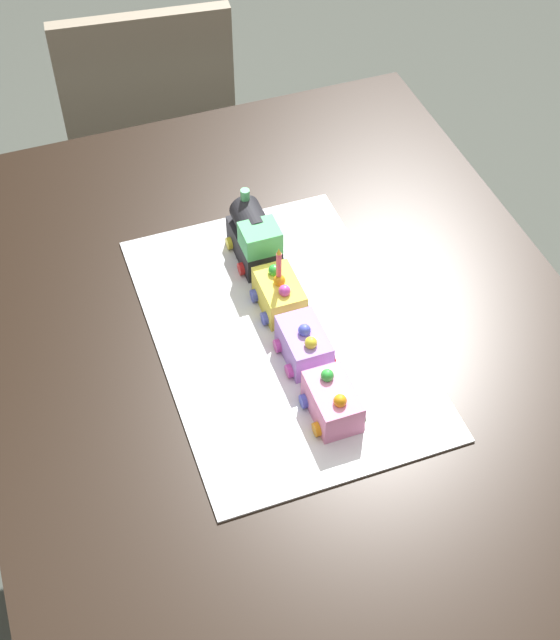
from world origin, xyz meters
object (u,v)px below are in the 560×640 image
object	(u,v)px
cake_locomotive	(254,237)
cake_car_flatbed_bubblegum	(333,402)
cake_car_tanker_lavender	(305,345)
chair	(150,132)
birthday_candle	(279,262)
dining_table	(295,399)
cake_car_gondola_lemon	(279,294)

from	to	relation	value
cake_locomotive	cake_car_flatbed_bubblegum	world-z (taller)	cake_locomotive
cake_car_tanker_lavender	cake_car_flatbed_bubblegum	size ratio (longest dim) A/B	1.00
chair	birthday_candle	bearing A→B (deg)	97.54
dining_table	chair	xyz separation A→B (m)	(-1.03, -0.01, -0.16)
dining_table	cake_car_flatbed_bubblegum	bearing A→B (deg)	6.04
dining_table	birthday_candle	world-z (taller)	birthday_candle
cake_car_tanker_lavender	dining_table	bearing A→B (deg)	-103.25
chair	cake_car_flatbed_bubblegum	world-z (taller)	chair
cake_car_flatbed_bubblegum	birthday_candle	distance (m)	0.25
cake_car_gondola_lemon	cake_car_flatbed_bubblegum	xyz separation A→B (m)	(0.24, 0.00, -0.00)
cake_locomotive	cake_car_flatbed_bubblegum	xyz separation A→B (m)	(0.36, 0.00, -0.02)
dining_table	cake_locomotive	world-z (taller)	cake_locomotive
birthday_candle	dining_table	bearing A→B (deg)	-6.19
dining_table	cake_car_flatbed_bubblegum	world-z (taller)	cake_car_flatbed_bubblegum
cake_locomotive	cake_car_gondola_lemon	bearing A→B (deg)	0.00
cake_car_tanker_lavender	birthday_candle	xyz separation A→B (m)	(-0.12, -0.00, 0.07)
cake_locomotive	cake_car_gondola_lemon	xyz separation A→B (m)	(0.13, 0.00, -0.02)
dining_table	birthday_candle	distance (m)	0.24
cake_locomotive	birthday_candle	distance (m)	0.14
chair	cake_car_gondola_lemon	xyz separation A→B (m)	(0.92, 0.02, 0.30)
cake_car_flatbed_bubblegum	cake_car_gondola_lemon	bearing A→B (deg)	180.00
cake_car_flatbed_bubblegum	chair	bearing A→B (deg)	-179.00
cake_locomotive	cake_car_gondola_lemon	size ratio (longest dim) A/B	1.40
chair	cake_car_flatbed_bubblegum	bearing A→B (deg)	97.28
dining_table	cake_car_gondola_lemon	world-z (taller)	cake_car_gondola_lemon
dining_table	cake_locomotive	distance (m)	0.29
chair	cake_car_flatbed_bubblegum	size ratio (longest dim) A/B	8.60
chair	birthday_candle	xyz separation A→B (m)	(0.92, 0.02, 0.37)
cake_car_tanker_lavender	chair	bearing A→B (deg)	-178.89
dining_table	cake_car_gondola_lemon	xyz separation A→B (m)	(-0.12, 0.01, 0.14)
dining_table	birthday_candle	size ratio (longest dim) A/B	23.23
dining_table	cake_car_flatbed_bubblegum	xyz separation A→B (m)	(0.12, 0.01, 0.14)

